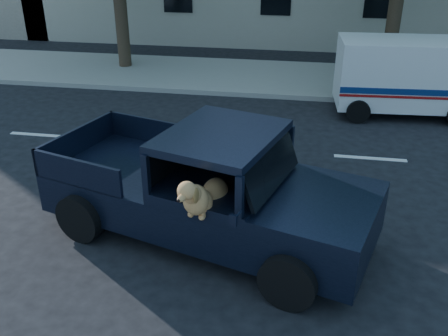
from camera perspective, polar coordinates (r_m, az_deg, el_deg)
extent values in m
plane|color=black|center=(8.98, -7.86, -6.23)|extent=(120.00, 120.00, 0.00)
cube|color=gray|center=(17.22, 1.16, 10.48)|extent=(60.00, 4.00, 0.15)
cylinder|color=#332619|center=(18.16, -11.77, 17.67)|extent=(0.44, 0.44, 4.40)
cylinder|color=#332619|center=(17.16, 18.92, 16.36)|extent=(0.44, 0.44, 4.40)
cube|color=black|center=(8.27, -1.92, -3.79)|extent=(5.76, 3.53, 0.68)
cube|color=black|center=(7.45, 11.18, -4.21)|extent=(2.08, 2.43, 0.17)
cube|color=black|center=(7.61, -0.34, 3.68)|extent=(2.11, 2.37, 0.12)
cube|color=black|center=(7.46, 5.44, -0.03)|extent=(0.76, 1.78, 0.59)
cube|color=black|center=(7.62, -0.51, -4.88)|extent=(0.71, 0.71, 0.39)
cube|color=black|center=(6.51, 1.06, -5.97)|extent=(0.11, 0.08, 0.17)
cube|color=silver|center=(14.64, 19.89, 7.67)|extent=(3.79, 1.90, 0.44)
cube|color=silver|center=(14.32, 19.04, 11.11)|extent=(3.09, 1.85, 1.32)
cube|color=navy|center=(13.65, 19.41, 8.21)|extent=(2.99, 0.20, 0.16)
cube|color=#9E0F0F|center=(13.69, 19.33, 7.65)|extent=(2.99, 0.20, 0.06)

